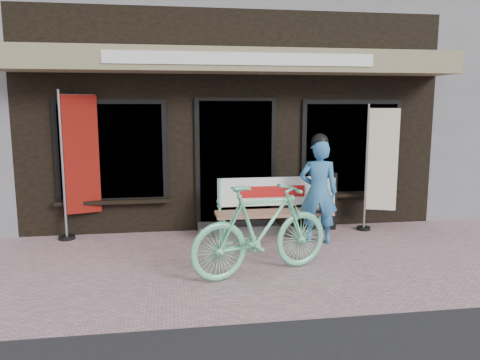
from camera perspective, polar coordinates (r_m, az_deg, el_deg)
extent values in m
plane|color=#AF868F|center=(6.13, 2.16, -10.75)|extent=(70.00, 70.00, 0.00)
cube|color=black|center=(10.72, -2.82, 7.61)|extent=(7.00, 6.00, 3.60)
cube|color=gray|center=(7.42, -0.16, 14.28)|extent=(7.00, 0.80, 0.35)
cube|color=white|center=(7.02, 0.34, 14.58)|extent=(4.00, 0.02, 0.18)
cube|color=black|center=(7.78, -0.52, 1.87)|extent=(1.20, 0.06, 2.10)
cube|color=black|center=(7.77, -0.51, 1.86)|extent=(1.35, 0.04, 2.20)
cube|color=black|center=(7.73, -15.39, 3.36)|extent=(1.60, 0.06, 1.50)
cube|color=black|center=(8.27, 13.36, 3.80)|extent=(1.60, 0.06, 1.50)
cube|color=black|center=(7.72, -15.39, 3.35)|extent=(1.75, 0.04, 1.65)
cube|color=black|center=(8.27, 13.38, 3.79)|extent=(1.75, 0.04, 1.65)
cube|color=black|center=(7.79, -15.19, -2.55)|extent=(1.80, 0.18, 0.06)
cube|color=black|center=(8.33, 13.31, -1.73)|extent=(1.80, 0.18, 0.06)
cube|color=#59595B|center=(7.76, -0.26, -5.88)|extent=(1.30, 0.45, 0.15)
cylinder|color=#6ACF9E|center=(6.93, -1.97, -6.57)|extent=(0.04, 0.04, 0.42)
cylinder|color=#6ACF9E|center=(7.31, -2.34, -5.74)|extent=(0.04, 0.04, 0.42)
cylinder|color=#6ACF9E|center=(7.28, 10.63, -5.95)|extent=(0.04, 0.04, 0.42)
cylinder|color=#6ACF9E|center=(7.65, 9.65, -5.20)|extent=(0.04, 0.04, 0.42)
cube|color=#9B6D55|center=(7.19, 4.15, -4.05)|extent=(1.79, 0.45, 0.05)
cylinder|color=#6ACF9E|center=(7.20, -2.52, -1.99)|extent=(0.04, 0.04, 0.55)
cylinder|color=#6ACF9E|center=(7.55, 9.89, -1.60)|extent=(0.04, 0.04, 0.55)
cube|color=white|center=(7.34, 3.80, -1.39)|extent=(1.69, 0.04, 0.45)
cube|color=#B21414|center=(7.32, 3.84, -1.43)|extent=(1.07, 0.01, 0.18)
cylinder|color=#6ACF9E|center=(7.02, -2.58, -2.95)|extent=(0.04, 0.44, 0.04)
cylinder|color=#6ACF9E|center=(7.39, 10.58, -2.49)|extent=(0.04, 0.44, 0.04)
imported|color=teal|center=(7.15, 9.54, -1.45)|extent=(0.65, 0.50, 1.57)
sphere|color=black|center=(7.06, 9.70, 4.61)|extent=(0.31, 0.31, 0.25)
imported|color=#6ACF9E|center=(5.79, 2.68, -6.05)|extent=(1.96, 1.10, 1.14)
cylinder|color=gray|center=(7.66, -20.81, 1.60)|extent=(0.05, 0.05, 2.32)
cylinder|color=gray|center=(7.63, -19.27, 9.76)|extent=(0.51, 0.18, 0.03)
cube|color=maroon|center=(7.67, -18.76, 2.91)|extent=(0.51, 0.19, 1.84)
cylinder|color=black|center=(7.88, -20.34, -6.60)|extent=(0.32, 0.32, 0.05)
cylinder|color=gray|center=(8.01, 15.13, 1.41)|extent=(0.04, 0.04, 2.10)
cylinder|color=gray|center=(7.96, 17.15, 8.31)|extent=(0.46, 0.19, 0.02)
cube|color=beige|center=(8.02, 17.01, 2.36)|extent=(0.46, 0.19, 1.67)
cylinder|color=black|center=(8.21, 14.83, -5.71)|extent=(0.29, 0.29, 0.05)
cube|color=black|center=(7.97, 9.94, -2.58)|extent=(0.49, 0.13, 0.97)
cube|color=beige|center=(7.90, 10.04, -1.89)|extent=(0.41, 0.06, 0.59)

